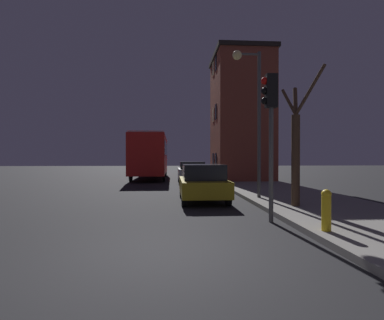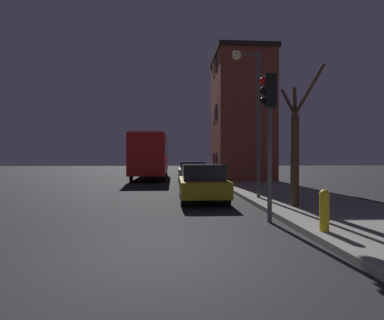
{
  "view_description": "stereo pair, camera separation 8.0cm",
  "coord_description": "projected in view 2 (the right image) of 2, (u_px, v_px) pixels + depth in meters",
  "views": [
    {
      "loc": [
        0.1,
        -5.23,
        1.74
      ],
      "look_at": [
        1.19,
        11.31,
        1.62
      ],
      "focal_mm": 28.0,
      "sensor_mm": 36.0,
      "label": 1
    },
    {
      "loc": [
        0.18,
        -5.24,
        1.74
      ],
      "look_at": [
        1.19,
        11.31,
        1.62
      ],
      "focal_mm": 28.0,
      "sensor_mm": 36.0,
      "label": 2
    }
  ],
  "objects": [
    {
      "name": "ground_plane",
      "position": [
        163.0,
        257.0,
        5.23
      ],
      "size": [
        120.0,
        120.0,
        0.0
      ],
      "primitive_type": "plane",
      "color": "black"
    },
    {
      "name": "bare_tree",
      "position": [
        295.0,
        148.0,
        9.9
      ],
      "size": [
        0.99,
        1.44,
        4.56
      ],
      "color": "#473323",
      "rests_on": "sidewalk"
    },
    {
      "name": "traffic_light",
      "position": [
        269.0,
        116.0,
        8.05
      ],
      "size": [
        0.43,
        0.24,
        3.99
      ],
      "color": "#4C4C4C",
      "rests_on": "ground"
    },
    {
      "name": "brick_building",
      "position": [
        241.0,
        117.0,
        22.65
      ],
      "size": [
        4.22,
        5.45,
        9.41
      ],
      "color": "brown",
      "rests_on": "sidewalk"
    },
    {
      "name": "streetlamp",
      "position": [
        252.0,
        101.0,
        11.99
      ],
      "size": [
        1.16,
        0.37,
        5.88
      ],
      "color": "#4C4C4C",
      "rests_on": "sidewalk"
    },
    {
      "name": "fire_hydrant",
      "position": [
        324.0,
        209.0,
        6.49
      ],
      "size": [
        0.21,
        0.21,
        0.91
      ],
      "color": "gold",
      "rests_on": "sidewalk"
    },
    {
      "name": "car_mid_lane",
      "position": [
        192.0,
        172.0,
        20.4
      ],
      "size": [
        1.81,
        3.89,
        1.48
      ],
      "color": "#B7BABF",
      "rests_on": "ground"
    },
    {
      "name": "bus",
      "position": [
        151.0,
        153.0,
        25.14
      ],
      "size": [
        2.6,
        10.02,
        3.6
      ],
      "color": "red",
      "rests_on": "ground"
    },
    {
      "name": "car_near_lane",
      "position": [
        202.0,
        182.0,
        11.92
      ],
      "size": [
        1.78,
        3.8,
        1.48
      ],
      "color": "olive",
      "rests_on": "ground"
    }
  ]
}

